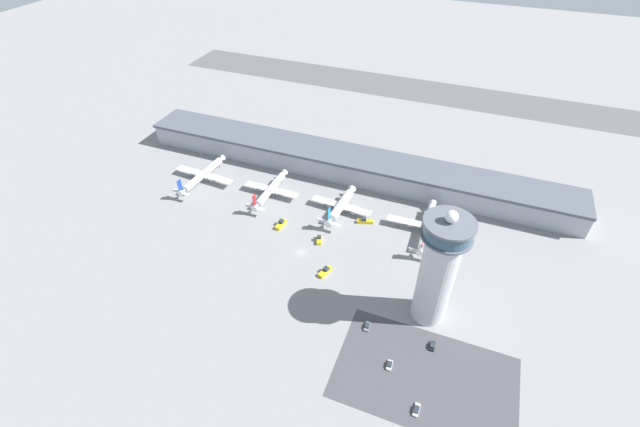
# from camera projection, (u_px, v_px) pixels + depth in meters

# --- Properties ---
(ground_plane) EXTENTS (1000.00, 1000.00, 0.00)m
(ground_plane) POSITION_uv_depth(u_px,v_px,m) (301.00, 253.00, 201.91)
(ground_plane) COLOR gray
(terminal_building) EXTENTS (252.02, 25.00, 13.96)m
(terminal_building) POSITION_uv_depth(u_px,v_px,m) (348.00, 164.00, 247.52)
(terminal_building) COLOR #A3A8B2
(terminal_building) RESTS_ON ground
(runway_strip) EXTENTS (378.03, 44.00, 0.01)m
(runway_strip) POSITION_uv_depth(u_px,v_px,m) (399.00, 87.00, 347.76)
(runway_strip) COLOR #515154
(runway_strip) RESTS_ON ground
(control_tower) EXTENTS (18.28, 18.28, 54.11)m
(control_tower) POSITION_uv_depth(u_px,v_px,m) (438.00, 269.00, 157.98)
(control_tower) COLOR #BCBCC1
(control_tower) RESTS_ON ground
(parking_lot_surface) EXTENTS (64.00, 40.00, 0.01)m
(parking_lot_surface) POSITION_uv_depth(u_px,v_px,m) (425.00, 377.00, 153.59)
(parking_lot_surface) COLOR #424247
(parking_lot_surface) RESTS_ON ground
(airplane_gate_alpha) EXTENTS (36.85, 40.49, 12.68)m
(airplane_gate_alpha) POSITION_uv_depth(u_px,v_px,m) (203.00, 175.00, 243.99)
(airplane_gate_alpha) COLOR white
(airplane_gate_alpha) RESTS_ON ground
(airplane_gate_bravo) EXTENTS (31.59, 36.63, 12.38)m
(airplane_gate_bravo) POSITION_uv_depth(u_px,v_px,m) (271.00, 189.00, 233.38)
(airplane_gate_bravo) COLOR white
(airplane_gate_bravo) RESTS_ON ground
(airplane_gate_charlie) EXTENTS (32.93, 33.24, 13.63)m
(airplane_gate_charlie) POSITION_uv_depth(u_px,v_px,m) (341.00, 206.00, 222.71)
(airplane_gate_charlie) COLOR white
(airplane_gate_charlie) RESTS_ON ground
(airplane_gate_delta) EXTENTS (40.09, 40.31, 12.66)m
(airplane_gate_delta) POSITION_uv_depth(u_px,v_px,m) (427.00, 226.00, 210.23)
(airplane_gate_delta) COLOR silver
(airplane_gate_delta) RESTS_ON ground
(service_truck_catering) EXTENTS (3.29, 7.86, 3.12)m
(service_truck_catering) POSITION_uv_depth(u_px,v_px,m) (281.00, 224.00, 216.17)
(service_truck_catering) COLOR black
(service_truck_catering) RESTS_ON ground
(service_truck_fuel) EXTENTS (4.82, 7.72, 2.80)m
(service_truck_fuel) POSITION_uv_depth(u_px,v_px,m) (325.00, 271.00, 191.55)
(service_truck_fuel) COLOR black
(service_truck_fuel) RESTS_ON ground
(service_truck_baggage) EXTENTS (8.30, 4.52, 3.09)m
(service_truck_baggage) POSITION_uv_depth(u_px,v_px,m) (365.00, 221.00, 217.84)
(service_truck_baggage) COLOR black
(service_truck_baggage) RESTS_ON ground
(service_truck_water) EXTENTS (4.21, 6.33, 2.90)m
(service_truck_water) POSITION_uv_depth(u_px,v_px,m) (319.00, 240.00, 207.43)
(service_truck_water) COLOR black
(service_truck_water) RESTS_ON ground
(car_white_wagon) EXTENTS (2.09, 4.48, 1.42)m
(car_white_wagon) POSITION_uv_depth(u_px,v_px,m) (367.00, 326.00, 169.56)
(car_white_wagon) COLOR black
(car_white_wagon) RESTS_ON ground
(car_black_suv) EXTENTS (1.97, 4.84, 1.41)m
(car_black_suv) POSITION_uv_depth(u_px,v_px,m) (417.00, 410.00, 143.93)
(car_black_suv) COLOR black
(car_black_suv) RESTS_ON ground
(car_grey_coupe) EXTENTS (1.98, 4.20, 1.45)m
(car_grey_coupe) POSITION_uv_depth(u_px,v_px,m) (390.00, 365.00, 156.62)
(car_grey_coupe) COLOR black
(car_grey_coupe) RESTS_ON ground
(car_blue_compact) EXTENTS (1.92, 4.11, 1.59)m
(car_blue_compact) POSITION_uv_depth(u_px,v_px,m) (432.00, 346.00, 162.70)
(car_blue_compact) COLOR black
(car_blue_compact) RESTS_ON ground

